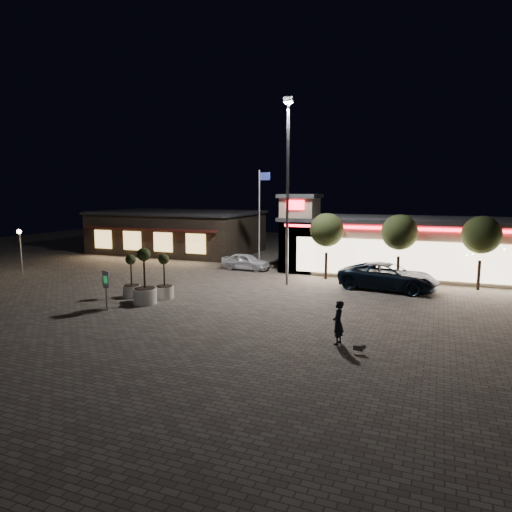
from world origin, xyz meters
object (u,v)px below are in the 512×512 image
at_px(white_sedan, 246,262).
at_px(pedestrian, 338,323).
at_px(planter_left, 132,284).
at_px(pickup_truck, 388,276).
at_px(valet_sign, 106,283).
at_px(planter_mid, 145,287).

bearing_deg(white_sedan, pedestrian, -142.86).
height_order(pedestrian, planter_left, planter_left).
relative_size(pickup_truck, pedestrian, 3.37).
relative_size(white_sedan, valet_sign, 1.86).
distance_m(planter_left, planter_mid, 2.07).
bearing_deg(pedestrian, white_sedan, -139.53).
bearing_deg(pedestrian, planter_mid, -98.14).
bearing_deg(white_sedan, planter_left, 169.39).
bearing_deg(valet_sign, planter_mid, 62.82).
height_order(white_sedan, planter_left, planter_left).
height_order(planter_mid, valet_sign, planter_mid).
bearing_deg(planter_left, planter_mid, -32.17).
bearing_deg(valet_sign, pedestrian, -3.52).
relative_size(pedestrian, valet_sign, 0.86).
height_order(white_sedan, valet_sign, valet_sign).
xyz_separation_m(planter_left, valet_sign, (0.73, -3.08, 0.70)).
bearing_deg(planter_left, pedestrian, -16.17).
distance_m(pickup_truck, planter_left, 16.15).
bearing_deg(planter_left, valet_sign, -76.71).
bearing_deg(planter_mid, white_sedan, 86.38).
distance_m(pickup_truck, pedestrian, 11.82).
xyz_separation_m(pedestrian, planter_left, (-13.31, 3.86, -0.12)).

